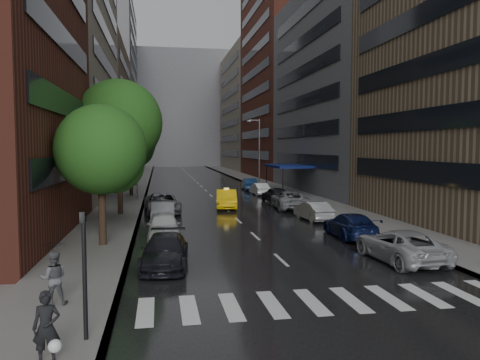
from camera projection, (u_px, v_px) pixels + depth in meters
The scene contains 20 objects.
ground at pixel (308, 284), 18.07m from camera, with size 220.00×220.00×0.00m, color gray.
road at pixel (199, 184), 67.21m from camera, with size 14.00×140.00×0.01m, color black.
sidewalk_left at pixel (135, 185), 65.67m from camera, with size 4.00×140.00×0.15m, color gray.
sidewalk_right at pixel (260, 183), 68.74m from camera, with size 4.00×140.00×0.15m, color gray.
crosswalk at pixel (331, 301), 16.14m from camera, with size 13.15×2.80×0.01m.
buildings_left at pixel (96, 78), 72.18m from camera, with size 8.00×108.00×38.00m.
buildings_right at pixel (288, 87), 75.31m from camera, with size 8.05×109.10×36.00m.
building_far at pixel (178, 110), 132.93m from camera, with size 40.00×14.00×32.00m, color slate.
tree_near at pixel (101, 150), 24.46m from camera, with size 4.74×4.74×7.56m.
tree_mid at pixel (119, 123), 35.78m from camera, with size 6.59×6.59×10.50m.
tree_far at pixel (131, 142), 50.14m from camera, with size 5.40×5.40×8.60m.
taxi at pixel (226, 199), 40.59m from camera, with size 1.71×4.92×1.62m, color yellow.
parked_cars_left at pixel (163, 217), 30.62m from camera, with size 3.12×22.73×1.58m.
parked_cars_right at pixel (300, 205), 37.19m from camera, with size 3.06×41.82×1.59m.
ped_bag_walker at pixel (47, 329), 11.09m from camera, with size 0.68×0.48×1.75m.
ped_black_umbrella at pixel (53, 268), 15.23m from camera, with size 0.96×0.98×2.09m.
traffic_light at pixel (84, 263), 12.41m from camera, with size 0.18×0.15×3.45m.
street_lamp_left at pixel (137, 152), 45.90m from camera, with size 1.74×0.22×9.00m.
street_lamp_right at pixel (259, 150), 63.27m from camera, with size 1.74×0.22×9.00m.
awning at pixel (288, 166), 53.78m from camera, with size 4.00×8.00×3.12m.
Camera 1 is at (-5.61, -17.03, 5.30)m, focal length 35.00 mm.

